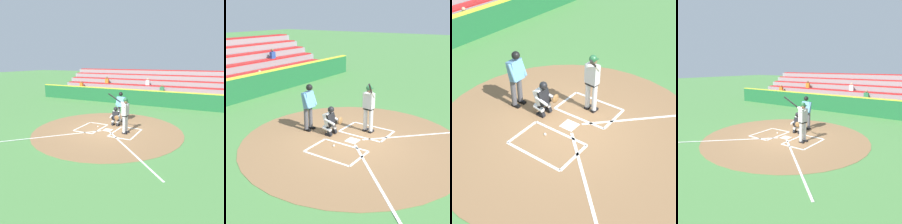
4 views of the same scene
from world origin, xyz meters
TOP-DOWN VIEW (x-y plane):
  - ground_plane at (0.00, 0.00)m, footprint 120.00×120.00m
  - dirt_circle at (0.00, 0.00)m, footprint 8.00×8.00m
  - home_plate_and_chalk at (0.00, 0.88)m, footprint 7.93×4.91m
  - batter at (-1.03, 0.07)m, footprint 0.98×0.64m
  - catcher at (-0.04, -0.98)m, footprint 0.59×0.61m
  - plate_umpire at (0.06, -1.96)m, footprint 0.59×0.42m
  - baseball at (0.77, -0.29)m, footprint 0.07×0.07m
  - backstop_wall at (0.00, -7.50)m, footprint 22.00×0.36m
  - bleacher_stand at (0.00, -11.33)m, footprint 20.00×5.10m

SIDE VIEW (x-z plane):
  - ground_plane at x=0.00m, z-range 0.00..0.00m
  - dirt_circle at x=0.00m, z-range 0.00..0.01m
  - home_plate_and_chalk at x=0.00m, z-range 0.01..0.02m
  - baseball at x=0.77m, z-range 0.00..0.07m
  - catcher at x=-0.04m, z-range 0.02..1.15m
  - backstop_wall at x=0.00m, z-range 0.00..1.31m
  - bleacher_stand at x=0.00m, z-range -0.39..2.39m
  - plate_umpire at x=0.06m, z-range 0.14..2.01m
  - batter at x=-1.03m, z-range 0.04..2.16m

